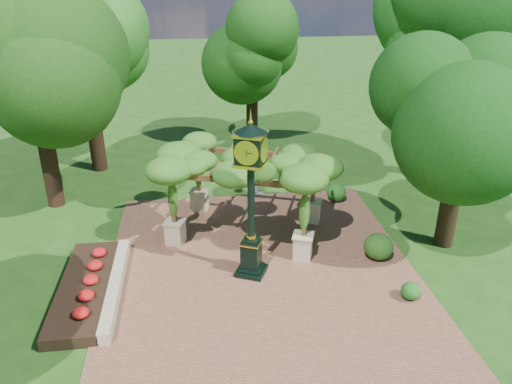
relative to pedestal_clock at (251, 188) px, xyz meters
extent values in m
plane|color=#1E4714|center=(0.35, -0.94, -3.06)|extent=(120.00, 120.00, 0.00)
cube|color=brown|center=(0.35, 0.06, -3.04)|extent=(10.00, 12.00, 0.04)
cube|color=#C6B793|center=(-4.25, -0.44, -2.86)|extent=(0.35, 5.00, 0.40)
cube|color=red|center=(-5.15, -0.44, -2.88)|extent=(1.50, 5.00, 0.36)
cube|color=black|center=(0.00, 0.00, -2.96)|extent=(1.19, 1.19, 0.13)
cube|color=black|center=(0.00, 0.00, -2.35)|extent=(0.74, 0.74, 1.01)
cube|color=yellow|center=(0.00, 0.00, -1.90)|extent=(0.83, 0.83, 0.04)
cylinder|color=black|center=(0.00, 0.00, -0.44)|extent=(0.30, 0.30, 2.58)
cube|color=black|center=(0.00, 0.00, 1.24)|extent=(1.04, 1.04, 0.79)
cylinder|color=beige|center=(-0.17, -0.36, 1.24)|extent=(0.63, 0.31, 0.67)
cone|color=black|center=(0.00, 0.00, 1.86)|extent=(1.34, 1.34, 0.28)
sphere|color=yellow|center=(0.00, 0.00, 2.03)|extent=(0.16, 0.16, 0.16)
cube|color=beige|center=(-2.47, 2.26, -2.61)|extent=(0.76, 0.76, 0.83)
cube|color=brown|center=(-2.47, 2.26, -1.30)|extent=(0.19, 0.19, 1.70)
cube|color=beige|center=(1.85, 0.71, -2.61)|extent=(0.76, 0.76, 0.83)
cube|color=brown|center=(1.85, 0.71, -1.30)|extent=(0.19, 0.19, 1.70)
cube|color=beige|center=(-1.54, 4.85, -2.61)|extent=(0.76, 0.76, 0.83)
cube|color=brown|center=(-1.54, 4.85, -1.30)|extent=(0.19, 0.19, 1.70)
cube|color=beige|center=(2.78, 3.30, -2.61)|extent=(0.76, 0.76, 0.83)
cube|color=brown|center=(2.78, 3.30, -1.30)|extent=(0.19, 0.19, 1.70)
cube|color=brown|center=(-0.31, 1.48, -0.38)|extent=(5.05, 1.91, 0.20)
cube|color=brown|center=(0.62, 4.07, -0.38)|extent=(5.05, 1.91, 0.20)
ellipsoid|color=#2F621C|center=(0.15, 2.78, -0.14)|extent=(6.12, 4.90, 0.92)
cube|color=#97968F|center=(0.93, 6.16, -3.02)|extent=(0.59, 0.59, 0.09)
cylinder|color=#97968F|center=(0.93, 6.16, -2.61)|extent=(0.30, 0.30, 0.82)
cylinder|color=#97968F|center=(0.93, 6.16, -2.18)|extent=(0.56, 0.56, 0.05)
ellipsoid|color=#1E5B1A|center=(4.57, -1.98, -2.75)|extent=(0.67, 0.67, 0.54)
ellipsoid|color=#224F16|center=(4.38, 0.34, -2.58)|extent=(1.30, 1.30, 0.89)
ellipsoid|color=#22601B|center=(4.23, 5.00, -2.66)|extent=(0.98, 0.98, 0.73)
cylinder|color=#351E15|center=(-7.51, 6.20, -1.50)|extent=(0.67, 0.67, 3.13)
ellipsoid|color=#183C0F|center=(-7.51, 6.20, 2.53)|extent=(5.00, 5.00, 4.94)
cylinder|color=black|center=(-6.33, 10.10, -1.38)|extent=(0.72, 0.72, 3.38)
ellipsoid|color=#24601B|center=(-6.33, 10.10, 2.98)|extent=(4.19, 4.19, 5.33)
cylinder|color=black|center=(1.68, 13.73, -1.60)|extent=(0.65, 0.65, 2.93)
ellipsoid|color=#164010|center=(1.68, 13.73, 2.19)|extent=(4.00, 4.00, 4.63)
cylinder|color=black|center=(9.57, 7.21, -0.87)|extent=(0.81, 0.81, 4.40)
ellipsoid|color=#20621C|center=(9.57, 7.21, 4.80)|extent=(5.75, 5.75, 6.94)
cylinder|color=#342315|center=(7.10, 1.04, -1.55)|extent=(0.66, 0.66, 3.03)
ellipsoid|color=#10390E|center=(7.10, 1.04, 2.35)|extent=(4.00, 4.00, 4.78)
camera|label=1|loc=(-1.58, -13.62, 6.05)|focal=35.00mm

